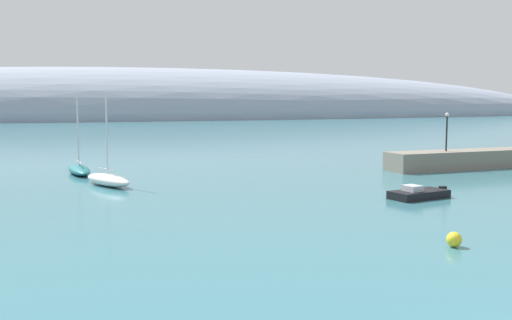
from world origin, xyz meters
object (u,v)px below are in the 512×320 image
sailboat_teal_mid_mooring (79,169)px  motorboat_black_foreground (419,194)px  mooring_buoy_yellow (454,239)px  harbor_lamp_post (447,127)px  sailboat_white_near_shore (108,179)px

sailboat_teal_mid_mooring → motorboat_black_foreground: size_ratio=1.53×
sailboat_teal_mid_mooring → mooring_buoy_yellow: size_ratio=10.34×
sailboat_teal_mid_mooring → mooring_buoy_yellow: 36.68m
sailboat_teal_mid_mooring → harbor_lamp_post: bearing=-109.0°
motorboat_black_foreground → harbor_lamp_post: size_ratio=1.29×
sailboat_white_near_shore → harbor_lamp_post: sailboat_white_near_shore is taller
mooring_buoy_yellow → harbor_lamp_post: harbor_lamp_post is taller
harbor_lamp_post → sailboat_white_near_shore: bearing=179.5°
harbor_lamp_post → motorboat_black_foreground: bearing=-133.4°
harbor_lamp_post → mooring_buoy_yellow: bearing=-127.1°
sailboat_teal_mid_mooring → sailboat_white_near_shore: bearing=-172.9°
sailboat_teal_mid_mooring → harbor_lamp_post: size_ratio=1.97×
sailboat_white_near_shore → harbor_lamp_post: bearing=66.6°
sailboat_white_near_shore → motorboat_black_foreground: size_ratio=1.49×
sailboat_white_near_shore → mooring_buoy_yellow: sailboat_white_near_shore is taller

